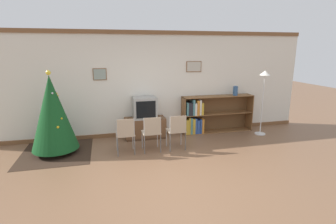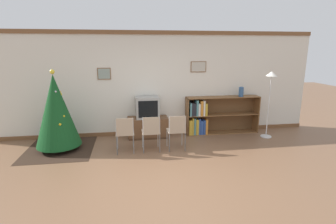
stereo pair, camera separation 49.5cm
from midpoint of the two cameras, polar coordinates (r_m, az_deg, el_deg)
The scene contains 12 objects.
ground_plane at distance 4.83m, azimuth 2.85°, elevation -14.25°, with size 24.00×24.00×0.00m, color brown.
wall_back at distance 6.89m, azimuth -1.35°, elevation 6.09°, with size 8.69×0.11×2.70m.
area_rug at distance 6.49m, azimuth -20.42°, elevation -7.57°, with size 1.49×1.61×0.01m.
christmas_tree at distance 6.23m, azimuth -21.11°, elevation 0.22°, with size 0.98×0.98×1.81m.
tv_console at distance 6.81m, azimuth -2.34°, elevation -3.37°, with size 1.03×0.47×0.53m.
television at distance 6.67m, azimuth -2.39°, elevation 1.01°, with size 0.59×0.46×0.54m.
folding_chair_left at distance 5.77m, azimuth -6.96°, elevation -4.48°, with size 0.40×0.40×0.82m.
folding_chair_center at distance 5.81m, azimuth -1.26°, elevation -4.24°, with size 0.40×0.40×0.82m.
folding_chair_right at distance 5.91m, azimuth 4.30°, elevation -3.97°, with size 0.40×0.40×0.82m.
bookshelf at distance 7.18m, azimuth 10.87°, elevation -0.90°, with size 1.99×0.36×1.01m.
vase at distance 7.34m, azimuth 17.53°, elevation 4.24°, with size 0.13×0.13×0.26m.
standing_lamp at distance 7.17m, azimuth 23.27°, elevation 4.97°, with size 0.28×0.28×1.71m.
Camera 2 is at (-0.63, -4.22, 2.26)m, focal length 28.00 mm.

